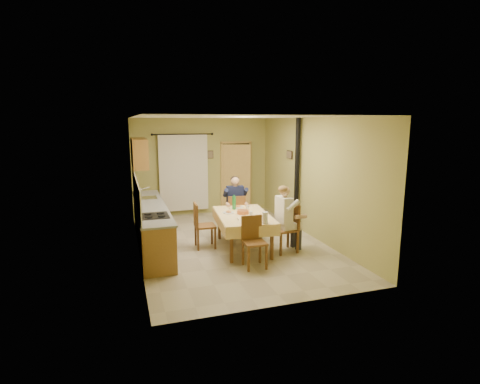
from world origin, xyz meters
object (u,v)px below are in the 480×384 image
object	(u,v)px
man_right	(285,211)
dining_table	(243,231)
stove_flue	(296,190)
chair_left	(204,234)
chair_far	(236,222)
chair_near	(254,252)
man_far	(235,199)
chair_right	(285,238)

from	to	relation	value
man_right	dining_table	bearing A→B (deg)	54.74
stove_flue	man_right	bearing A→B (deg)	-123.77
dining_table	chair_left	xyz separation A→B (m)	(-0.79, 0.33, -0.09)
chair_far	stove_flue	xyz separation A→B (m)	(1.58, -0.06, 0.73)
dining_table	man_right	distance (m)	1.02
chair_near	man_far	bearing A→B (deg)	-96.72
dining_table	chair_right	distance (m)	0.91
chair_right	stove_flue	bearing A→B (deg)	-38.50
man_right	chair_right	bearing A→B (deg)	-90.00
chair_far	chair_near	distance (m)	2.14
chair_far	dining_table	bearing A→B (deg)	-91.62
man_far	chair_near	bearing A→B (deg)	-91.25
chair_left	stove_flue	distance (m)	2.71
stove_flue	chair_near	bearing A→B (deg)	-132.29
dining_table	chair_far	size ratio (longest dim) A/B	1.96
chair_far	man_far	size ratio (longest dim) A/B	0.70
chair_right	stove_flue	size ratio (longest dim) A/B	0.37
dining_table	stove_flue	size ratio (longest dim) A/B	0.68
dining_table	man_far	world-z (taller)	man_far
chair_far	chair_near	xyz separation A→B (m)	(-0.28, -2.12, -0.00)
chair_far	man_right	world-z (taller)	man_right
chair_right	chair_left	distance (m)	1.75
dining_table	man_right	bearing A→B (deg)	-24.26
man_right	chair_left	bearing A→B (deg)	58.35
dining_table	chair_far	distance (m)	1.08
chair_left	man_far	xyz separation A→B (m)	(0.94, 0.75, 0.59)
chair_far	stove_flue	distance (m)	1.75
chair_left	man_far	bearing A→B (deg)	131.10
man_far	man_right	bearing A→B (deg)	-61.51
dining_table	man_right	world-z (taller)	man_right
chair_near	chair_left	distance (m)	1.53
chair_near	chair_right	bearing A→B (deg)	-145.40
chair_near	stove_flue	world-z (taller)	stove_flue
man_far	chair_left	bearing A→B (deg)	-135.06
chair_right	chair_near	bearing A→B (deg)	118.54
chair_near	dining_table	bearing A→B (deg)	-96.37
chair_far	man_right	distance (m)	1.73
chair_far	chair_left	bearing A→B (deg)	-135.54
chair_far	chair_right	distance (m)	1.63
chair_near	stove_flue	xyz separation A→B (m)	(1.87, 2.05, 0.73)
chair_right	man_right	distance (m)	0.59
man_far	stove_flue	distance (m)	1.59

